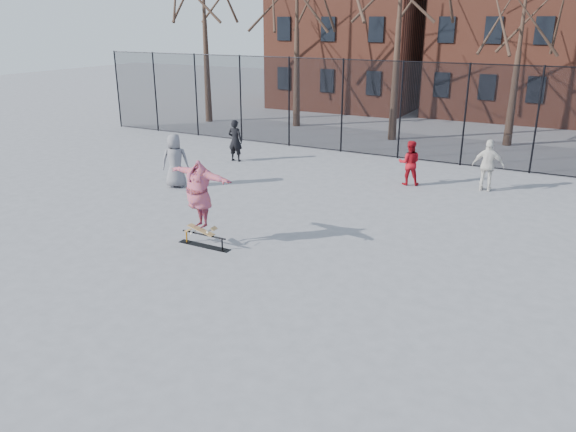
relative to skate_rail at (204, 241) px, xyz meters
The scene contains 10 objects.
ground 3.04m from the skate_rail, 23.11° to the right, with size 100.00×100.00×0.00m, color slate.
skate_rail is the anchor object (origin of this frame).
skateboard 0.27m from the skate_rail, behind, with size 0.83×0.20×0.10m, color #A07640, non-canonical shape.
skater 1.17m from the skate_rail, behind, with size 2.13×0.58×1.73m, color #403586.
bystander_grey 5.77m from the skate_rail, 135.80° to the left, with size 0.92×0.60×1.87m, color slate.
bystander_black 9.29m from the skate_rail, 118.13° to the left, with size 0.62×0.41×1.71m, color black.
bystander_red 8.64m from the skate_rail, 69.88° to the left, with size 0.77×0.60×1.58m, color #A10E18.
bystander_white 10.25m from the skate_rail, 57.34° to the left, with size 1.03×0.43×1.76m, color silver.
fence 12.28m from the skate_rail, 76.77° to the left, with size 34.03×0.07×4.00m.
rowhouses 25.75m from the skate_rail, 81.94° to the left, with size 29.00×7.00×13.00m.
Camera 1 is at (5.46, -9.63, 5.54)m, focal length 35.00 mm.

